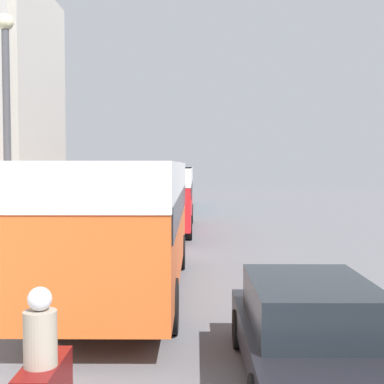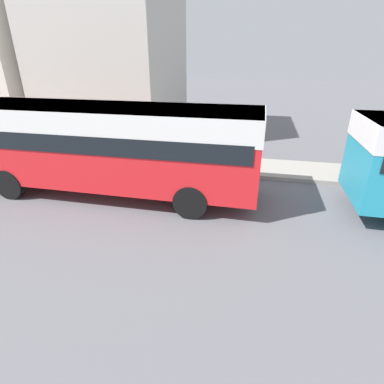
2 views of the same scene
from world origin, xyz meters
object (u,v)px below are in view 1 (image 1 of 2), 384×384
bus_lead (127,209)px  pedestrian_near_curb (114,194)px  bus_third_in_line (171,182)px  car_crossing (310,329)px  motorcycle_behind_lead (43,381)px  bus_following (164,190)px

bus_lead → pedestrian_near_curb: bearing=99.5°
bus_third_in_line → car_crossing: 30.07m
motorcycle_behind_lead → pedestrian_near_curb: pedestrian_near_curb is taller
bus_following → bus_third_in_line: (-0.24, 12.76, -0.04)m
bus_third_in_line → motorcycle_behind_lead: size_ratio=4.72×
bus_third_in_line → pedestrian_near_curb: 4.08m
car_crossing → bus_third_in_line: bearing=-83.7°
bus_lead → pedestrian_near_curb: 24.19m
motorcycle_behind_lead → pedestrian_near_curb: bearing=97.3°
car_crossing → pedestrian_near_curb: size_ratio=2.50×
motorcycle_behind_lead → car_crossing: motorcycle_behind_lead is taller
bus_lead → motorcycle_behind_lead: bus_lead is taller
pedestrian_near_curb → bus_following: bearing=-70.8°
bus_following → motorcycle_behind_lead: (-0.20, -18.75, -1.21)m
bus_following → car_crossing: bus_following is taller
bus_third_in_line → car_crossing: bus_third_in_line is taller
bus_third_in_line → pedestrian_near_curb: size_ratio=5.99×
bus_lead → pedestrian_near_curb: (-3.99, 23.84, -0.96)m
car_crossing → motorcycle_behind_lead: bearing=26.7°
bus_third_in_line → bus_following: bearing=-88.9°
bus_lead → bus_third_in_line: 24.76m
motorcycle_behind_lead → bus_third_in_line: bearing=90.1°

